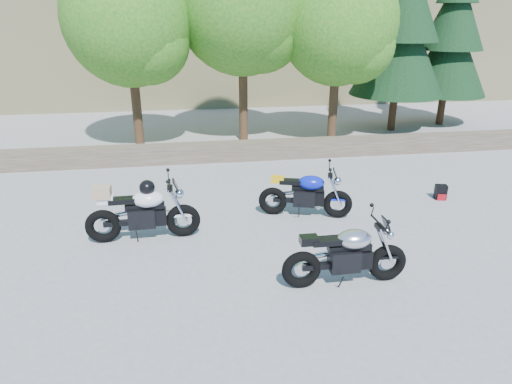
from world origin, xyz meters
TOP-DOWN VIEW (x-y plane):
  - ground at (0.00, 0.00)m, footprint 90.00×90.00m
  - stone_wall at (0.00, 5.50)m, footprint 22.00×0.55m
  - tree_decid_left at (-2.39, 7.14)m, footprint 3.67×3.67m
  - tree_decid_mid at (0.91, 7.54)m, footprint 4.08×4.08m
  - tree_decid_right at (3.71, 6.94)m, footprint 3.54×3.54m
  - conifer_near at (6.20, 8.20)m, footprint 3.17×3.17m
  - conifer_far at (8.40, 8.80)m, footprint 2.82×2.82m
  - silver_bike at (1.26, -1.14)m, footprint 1.97×0.63m
  - white_bike at (-1.91, 0.85)m, footprint 2.07×0.66m
  - blue_bike at (1.29, 1.41)m, footprint 1.88×0.76m
  - backpack at (4.52, 1.84)m, footprint 0.27×0.25m

SIDE VIEW (x-z plane):
  - ground at x=0.00m, z-range 0.00..0.00m
  - backpack at x=4.52m, z-range -0.01..0.32m
  - stone_wall at x=0.00m, z-range 0.00..0.50m
  - blue_bike at x=1.29m, z-range -0.01..0.95m
  - silver_bike at x=1.26m, z-range -0.01..0.98m
  - white_bike at x=-1.91m, z-range -0.01..1.14m
  - conifer_far at x=8.40m, z-range 0.13..6.41m
  - tree_decid_right at x=3.71m, z-range 0.79..6.20m
  - tree_decid_left at x=-2.39m, z-range 0.83..6.44m
  - conifer_near at x=6.20m, z-range 0.15..7.21m
  - tree_decid_mid at x=0.91m, z-range 0.92..7.16m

